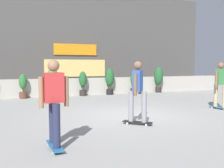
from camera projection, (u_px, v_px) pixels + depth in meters
ground_plane at (129, 116)px, 7.97m from camera, size 48.00×48.00×0.00m
planter_wall at (81, 87)px, 13.50m from camera, size 18.00×0.40×0.90m
building_backdrop at (66, 41)px, 17.00m from camera, size 20.00×2.08×6.50m
potted_plant_1 at (23, 86)px, 11.98m from camera, size 0.36×0.36×1.18m
potted_plant_2 at (53, 79)px, 12.48m from camera, size 0.52×0.52×1.52m
potted_plant_3 at (83, 82)px, 13.06m from camera, size 0.40×0.40×1.27m
potted_plant_4 at (110, 80)px, 13.60m from camera, size 0.48×0.48×1.43m
potted_plant_5 at (134, 82)px, 14.14m from camera, size 0.37×0.37×1.20m
potted_plant_6 at (159, 77)px, 14.72m from camera, size 0.52×0.52×1.50m
skater_far_left at (138, 90)px, 6.71m from camera, size 0.72×0.69×1.70m
skater_mid_plaza at (220, 83)px, 9.08m from camera, size 0.55×0.82×1.70m
skater_by_wall_left at (54, 100)px, 4.73m from camera, size 0.56×0.81×1.70m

